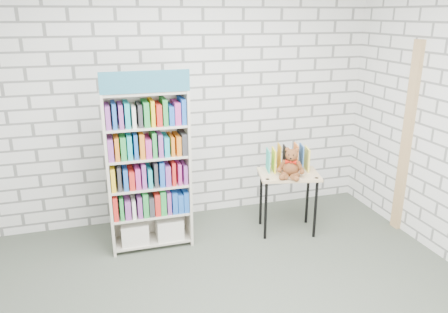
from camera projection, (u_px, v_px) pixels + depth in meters
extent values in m
cube|color=silver|center=(184.00, 101.00, 4.96)|extent=(4.50, 0.02, 2.80)
cube|color=beige|center=(108.00, 176.00, 4.30)|extent=(0.03, 0.32, 1.65)
cube|color=beige|center=(187.00, 168.00, 4.52)|extent=(0.03, 0.32, 1.65)
cube|color=beige|center=(147.00, 167.00, 4.55)|extent=(0.83, 0.02, 1.65)
cube|color=teal|center=(145.00, 82.00, 3.98)|extent=(0.83, 0.02, 0.20)
cube|color=beige|center=(152.00, 239.00, 4.65)|extent=(0.77, 0.30, 0.02)
cube|color=beige|center=(151.00, 213.00, 4.55)|extent=(0.77, 0.30, 0.02)
cube|color=beige|center=(149.00, 185.00, 4.46)|extent=(0.77, 0.30, 0.02)
cube|color=beige|center=(148.00, 156.00, 4.36)|extent=(0.77, 0.30, 0.02)
cube|color=beige|center=(146.00, 126.00, 4.26)|extent=(0.77, 0.30, 0.02)
cube|color=beige|center=(144.00, 92.00, 4.16)|extent=(0.77, 0.30, 0.02)
cube|color=silver|center=(134.00, 232.00, 4.56)|extent=(0.28, 0.26, 0.22)
cube|color=silver|center=(169.00, 227.00, 4.66)|extent=(0.28, 0.26, 0.22)
cube|color=orange|center=(150.00, 203.00, 4.51)|extent=(0.77, 0.26, 0.22)
cube|color=#BF338C|center=(149.00, 174.00, 4.41)|extent=(0.77, 0.26, 0.22)
cube|color=#19A5B2|center=(147.00, 145.00, 4.31)|extent=(0.77, 0.26, 0.22)
cube|color=white|center=(145.00, 114.00, 4.21)|extent=(0.77, 0.26, 0.22)
cube|color=#D4AD7F|center=(289.00, 174.00, 4.76)|extent=(0.72, 0.57, 0.03)
cylinder|color=black|center=(266.00, 211.00, 4.68)|extent=(0.03, 0.03, 0.66)
cylinder|color=black|center=(261.00, 198.00, 5.01)|extent=(0.03, 0.03, 0.66)
cylinder|color=black|center=(315.00, 209.00, 4.72)|extent=(0.03, 0.03, 0.66)
cylinder|color=black|center=(307.00, 197.00, 5.05)|extent=(0.03, 0.03, 0.66)
cylinder|color=black|center=(267.00, 179.00, 4.58)|extent=(0.04, 0.04, 0.01)
cylinder|color=black|center=(316.00, 178.00, 4.62)|extent=(0.04, 0.04, 0.01)
cube|color=#2BBCA9|center=(268.00, 159.00, 4.80)|extent=(0.06, 0.20, 0.27)
cube|color=yellow|center=(273.00, 159.00, 4.80)|extent=(0.06, 0.20, 0.27)
cube|color=#C98C15|center=(279.00, 159.00, 4.80)|extent=(0.06, 0.20, 0.27)
cube|color=black|center=(285.00, 159.00, 4.81)|extent=(0.06, 0.20, 0.27)
cube|color=white|center=(290.00, 158.00, 4.81)|extent=(0.06, 0.20, 0.27)
cube|color=orange|center=(296.00, 158.00, 4.82)|extent=(0.06, 0.20, 0.27)
cube|color=#2B5DA3|center=(301.00, 158.00, 4.82)|extent=(0.06, 0.20, 0.27)
cube|color=#FEE354|center=(307.00, 158.00, 4.82)|extent=(0.06, 0.20, 0.27)
ellipsoid|color=brown|center=(291.00, 168.00, 4.65)|extent=(0.19, 0.16, 0.19)
sphere|color=brown|center=(292.00, 155.00, 4.60)|extent=(0.13, 0.13, 0.13)
sphere|color=brown|center=(287.00, 150.00, 4.61)|extent=(0.05, 0.05, 0.05)
sphere|color=brown|center=(297.00, 150.00, 4.59)|extent=(0.05, 0.05, 0.05)
sphere|color=brown|center=(291.00, 158.00, 4.56)|extent=(0.05, 0.05, 0.05)
sphere|color=black|center=(289.00, 155.00, 4.55)|extent=(0.02, 0.02, 0.02)
sphere|color=black|center=(293.00, 155.00, 4.54)|extent=(0.02, 0.02, 0.02)
sphere|color=black|center=(291.00, 159.00, 4.53)|extent=(0.02, 0.02, 0.02)
cylinder|color=brown|center=(282.00, 165.00, 4.65)|extent=(0.09, 0.11, 0.13)
cylinder|color=brown|center=(300.00, 166.00, 4.60)|extent=(0.11, 0.06, 0.13)
sphere|color=brown|center=(279.00, 170.00, 4.66)|extent=(0.05, 0.05, 0.05)
sphere|color=brown|center=(302.00, 172.00, 4.60)|extent=(0.05, 0.05, 0.05)
cylinder|color=brown|center=(285.00, 175.00, 4.59)|extent=(0.09, 0.15, 0.07)
cylinder|color=brown|center=(295.00, 176.00, 4.57)|extent=(0.14, 0.13, 0.07)
sphere|color=brown|center=(282.00, 177.00, 4.54)|extent=(0.06, 0.06, 0.06)
sphere|color=brown|center=(296.00, 179.00, 4.51)|extent=(0.06, 0.06, 0.06)
cone|color=#B5170B|center=(288.00, 162.00, 4.58)|extent=(0.07, 0.07, 0.05)
cone|color=#B5170B|center=(294.00, 162.00, 4.57)|extent=(0.07, 0.07, 0.05)
sphere|color=#B5170B|center=(291.00, 162.00, 4.57)|extent=(0.03, 0.03, 0.03)
cube|color=tan|center=(407.00, 139.00, 4.72)|extent=(0.05, 0.12, 2.10)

